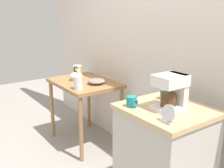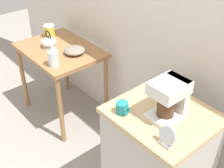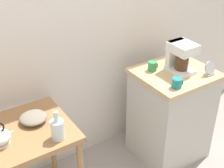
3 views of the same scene
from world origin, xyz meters
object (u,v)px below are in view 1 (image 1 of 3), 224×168
(teakettle, at_px, (76,76))
(canister_enamel, at_px, (77,71))
(mug_tall_green, at_px, (165,94))
(glass_carafe_vase, at_px, (78,82))
(bowl_stoneware, at_px, (96,81))
(mug_dark_teal, at_px, (132,102))
(table_clock, at_px, (168,115))
(coffee_maker, at_px, (172,91))

(teakettle, bearing_deg, canister_enamel, 147.98)
(teakettle, xyz_separation_m, canister_enamel, (-0.20, 0.12, 0.01))
(mug_tall_green, bearing_deg, glass_carafe_vase, -166.56)
(bowl_stoneware, xyz_separation_m, teakettle, (-0.27, -0.11, 0.02))
(teakettle, distance_m, mug_dark_teal, 1.35)
(glass_carafe_vase, distance_m, mug_tall_green, 1.04)
(mug_dark_teal, distance_m, table_clock, 0.37)
(canister_enamel, height_order, coffee_maker, coffee_maker)
(glass_carafe_vase, xyz_separation_m, table_clock, (1.35, -0.08, 0.10))
(table_clock, bearing_deg, mug_dark_teal, -179.97)
(canister_enamel, height_order, mug_dark_teal, mug_dark_teal)
(coffee_maker, relative_size, mug_dark_teal, 3.03)
(coffee_maker, distance_m, mug_tall_green, 0.24)
(glass_carafe_vase, relative_size, table_clock, 1.78)
(teakettle, distance_m, glass_carafe_vase, 0.38)
(mug_tall_green, bearing_deg, teakettle, -176.46)
(bowl_stoneware, bearing_deg, canister_enamel, 178.32)
(glass_carafe_vase, xyz_separation_m, coffee_maker, (1.19, 0.11, 0.18))
(canister_enamel, relative_size, table_clock, 1.09)
(coffee_maker, xyz_separation_m, mug_dark_teal, (-0.21, -0.20, -0.10))
(bowl_stoneware, relative_size, coffee_maker, 0.75)
(coffee_maker, relative_size, mug_tall_green, 3.15)
(bowl_stoneware, height_order, glass_carafe_vase, glass_carafe_vase)
(teakettle, xyz_separation_m, table_clock, (1.69, -0.24, 0.12))
(teakettle, relative_size, mug_tall_green, 2.20)
(mug_tall_green, xyz_separation_m, mug_dark_teal, (-0.02, -0.32, -0.00))
(teakettle, height_order, mug_dark_teal, mug_dark_teal)
(canister_enamel, bearing_deg, glass_carafe_vase, -27.50)
(table_clock, bearing_deg, bowl_stoneware, 166.11)
(coffee_maker, relative_size, table_clock, 2.13)
(mug_tall_green, bearing_deg, mug_dark_teal, -93.85)
(bowl_stoneware, distance_m, mug_dark_teal, 1.12)
(coffee_maker, xyz_separation_m, mug_tall_green, (-0.18, 0.13, -0.10))
(glass_carafe_vase, bearing_deg, table_clock, -3.59)
(teakettle, height_order, coffee_maker, coffee_maker)
(bowl_stoneware, distance_m, teakettle, 0.29)
(mug_tall_green, height_order, table_clock, table_clock)
(canister_enamel, bearing_deg, coffee_maker, -5.49)
(glass_carafe_vase, distance_m, canister_enamel, 0.61)
(mug_tall_green, bearing_deg, table_clock, -43.42)
(table_clock, bearing_deg, teakettle, 171.86)
(glass_carafe_vase, distance_m, mug_dark_teal, 0.99)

